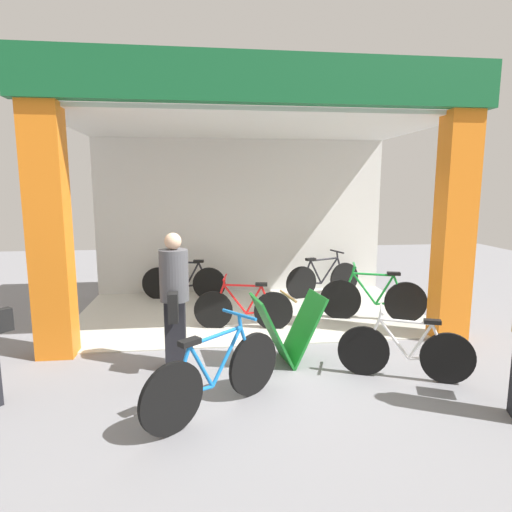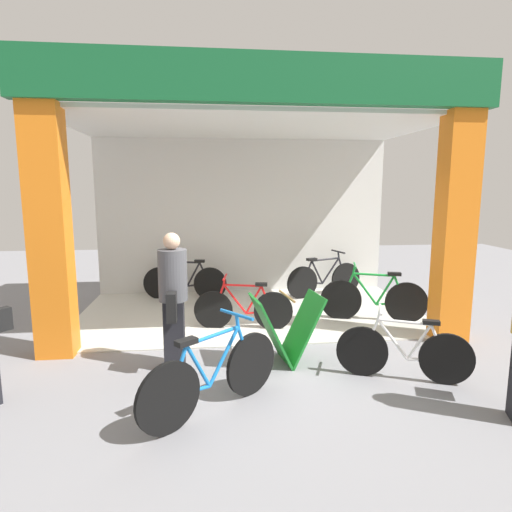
{
  "view_description": "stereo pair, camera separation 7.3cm",
  "coord_description": "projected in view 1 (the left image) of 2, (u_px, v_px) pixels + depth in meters",
  "views": [
    {
      "loc": [
        -0.79,
        -5.68,
        2.2
      ],
      "look_at": [
        0.0,
        0.82,
        1.15
      ],
      "focal_mm": 30.13,
      "sensor_mm": 36.0,
      "label": 1
    },
    {
      "loc": [
        -0.72,
        -5.69,
        2.2
      ],
      "look_at": [
        0.0,
        0.82,
        1.15
      ],
      "focal_mm": 30.13,
      "sensor_mm": 36.0,
      "label": 2
    }
  ],
  "objects": [
    {
      "name": "ground_plane",
      "position": [
        263.0,
        346.0,
        6.01
      ],
      "size": [
        19.87,
        19.87,
        0.0
      ],
      "primitive_type": "plane",
      "color": "gray",
      "rests_on": "ground"
    },
    {
      "name": "shop_facade",
      "position": [
        249.0,
        194.0,
        7.4
      ],
      "size": [
        6.14,
        3.6,
        3.84
      ],
      "color": "beige",
      "rests_on": "ground"
    },
    {
      "name": "bicycle_inside_0",
      "position": [
        244.0,
        308.0,
        6.67
      ],
      "size": [
        1.53,
        0.42,
        0.85
      ],
      "color": "black",
      "rests_on": "ground"
    },
    {
      "name": "bicycle_inside_1",
      "position": [
        373.0,
        299.0,
        7.09
      ],
      "size": [
        1.67,
        0.58,
        0.95
      ],
      "color": "black",
      "rests_on": "ground"
    },
    {
      "name": "bicycle_inside_2",
      "position": [
        184.0,
        282.0,
        8.44
      ],
      "size": [
        1.64,
        0.45,
        0.91
      ],
      "color": "black",
      "rests_on": "ground"
    },
    {
      "name": "bicycle_inside_3",
      "position": [
        323.0,
        279.0,
        8.68
      ],
      "size": [
        1.62,
        0.58,
        0.92
      ],
      "color": "black",
      "rests_on": "ground"
    },
    {
      "name": "bicycle_parked_0",
      "position": [
        405.0,
        352.0,
        4.93
      ],
      "size": [
        1.43,
        0.59,
        0.83
      ],
      "color": "black",
      "rests_on": "ground"
    },
    {
      "name": "bicycle_parked_1",
      "position": [
        216.0,
        376.0,
        4.19
      ],
      "size": [
        1.36,
        1.13,
        0.95
      ],
      "color": "black",
      "rests_on": "ground"
    },
    {
      "name": "sandwich_board_sign",
      "position": [
        288.0,
        329.0,
        5.41
      ],
      "size": [
        0.93,
        0.69,
        0.89
      ],
      "color": "#197226",
      "rests_on": "ground"
    },
    {
      "name": "pedestrian_2",
      "position": [
        175.0,
        300.0,
        5.16
      ],
      "size": [
        0.35,
        0.55,
        1.67
      ],
      "color": "black",
      "rests_on": "ground"
    }
  ]
}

